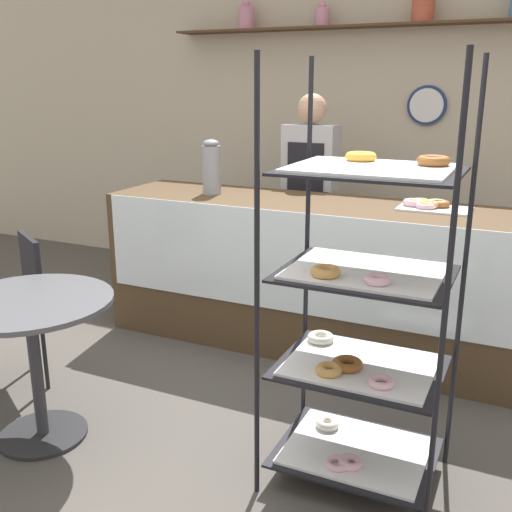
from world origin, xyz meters
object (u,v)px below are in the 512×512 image
at_px(donut_tray_counter, 430,205).
at_px(cafe_table, 32,334).
at_px(coffee_carafe, 211,167).
at_px(person_worker, 310,195).
at_px(cafe_chair, 18,295).
at_px(pastry_rack, 361,318).

bearing_deg(donut_tray_counter, cafe_table, -131.92).
distance_m(cafe_table, donut_tray_counter, 2.38).
height_order(coffee_carafe, donut_tray_counter, coffee_carafe).
height_order(person_worker, cafe_chair, person_worker).
distance_m(coffee_carafe, donut_tray_counter, 1.47).
height_order(pastry_rack, cafe_table, pastry_rack).
relative_size(cafe_chair, coffee_carafe, 2.39).
relative_size(cafe_chair, donut_tray_counter, 2.08).
relative_size(person_worker, cafe_chair, 1.86).
distance_m(pastry_rack, cafe_table, 1.59).
distance_m(person_worker, donut_tray_counter, 1.12).
bearing_deg(cafe_chair, donut_tray_counter, 63.45).
bearing_deg(cafe_chair, person_worker, 90.25).
distance_m(cafe_table, coffee_carafe, 1.74).
xyz_separation_m(cafe_table, cafe_chair, (-0.52, 0.40, -0.01)).
xyz_separation_m(person_worker, coffee_carafe, (-0.49, -0.66, 0.26)).
xyz_separation_m(pastry_rack, cafe_chair, (-2.05, 0.04, -0.23)).
height_order(pastry_rack, cafe_chair, pastry_rack).
bearing_deg(pastry_rack, donut_tray_counter, 88.63).
distance_m(pastry_rack, coffee_carafe, 1.95).
bearing_deg(cafe_table, coffee_carafe, 86.34).
relative_size(person_worker, cafe_table, 2.08).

